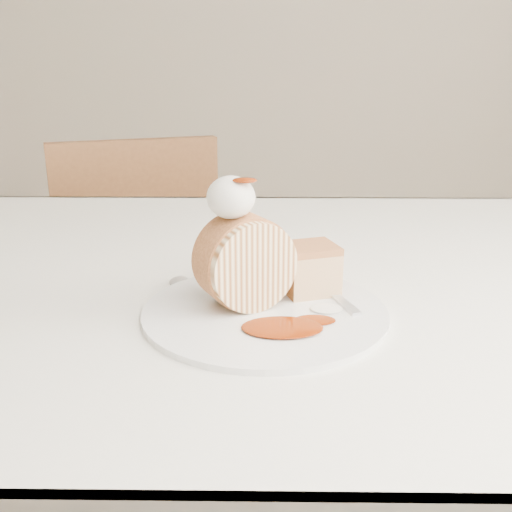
{
  "coord_description": "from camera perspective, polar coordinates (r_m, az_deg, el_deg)",
  "views": [
    {
      "loc": [
        -0.06,
        -0.54,
        1.01
      ],
      "look_at": [
        -0.07,
        0.05,
        0.82
      ],
      "focal_mm": 40.0,
      "sensor_mm": 36.0,
      "label": 1
    }
  ],
  "objects": [
    {
      "name": "caramel_pool",
      "position": [
        0.58,
        2.63,
        -7.13
      ],
      "size": [
        0.1,
        0.08,
        0.0
      ],
      "primitive_type": null,
      "rotation": [
        0.0,
        0.0,
        0.32
      ],
      "color": "#722004",
      "rests_on": "plate"
    },
    {
      "name": "table",
      "position": [
        0.82,
        4.88,
        -7.0
      ],
      "size": [
        1.4,
        0.9,
        0.75
      ],
      "color": "silver",
      "rests_on": "ground"
    },
    {
      "name": "roulade_slice",
      "position": [
        0.63,
        -1.05,
        -0.63
      ],
      "size": [
        0.11,
        0.1,
        0.1
      ],
      "primitive_type": "cylinder",
      "rotation": [
        1.57,
        0.0,
        0.51
      ],
      "color": "#FFE6B1",
      "rests_on": "plate"
    },
    {
      "name": "whipped_cream",
      "position": [
        0.61,
        -2.52,
        5.88
      ],
      "size": [
        0.05,
        0.05,
        0.05
      ],
      "primitive_type": "ellipsoid",
      "color": "white",
      "rests_on": "roulade_slice"
    },
    {
      "name": "fork",
      "position": [
        0.67,
        7.87,
        -3.89
      ],
      "size": [
        0.07,
        0.16,
        0.0
      ],
      "primitive_type": "cube",
      "rotation": [
        0.0,
        0.0,
        0.31
      ],
      "color": "silver",
      "rests_on": "plate"
    },
    {
      "name": "caramel_drizzle",
      "position": [
        0.59,
        -1.14,
        8.13
      ],
      "size": [
        0.03,
        0.02,
        0.01
      ],
      "primitive_type": "ellipsoid",
      "color": "#722004",
      "rests_on": "whipped_cream"
    },
    {
      "name": "plate",
      "position": [
        0.63,
        0.9,
        -5.58
      ],
      "size": [
        0.34,
        0.34,
        0.01
      ],
      "primitive_type": "cylinder",
      "rotation": [
        0.0,
        0.0,
        0.32
      ],
      "color": "white",
      "rests_on": "table"
    },
    {
      "name": "spoon",
      "position": [
        0.66,
        -8.25,
        -4.94
      ],
      "size": [
        0.03,
        0.14,
        0.0
      ],
      "primitive_type": "cube",
      "rotation": [
        0.0,
        0.0,
        0.06
      ],
      "color": "silver",
      "rests_on": "table"
    },
    {
      "name": "chair_far",
      "position": [
        1.58,
        -11.89,
        -1.53
      ],
      "size": [
        0.52,
        0.52,
        0.85
      ],
      "rotation": [
        0.0,
        0.0,
        3.52
      ],
      "color": "brown",
      "rests_on": "ground"
    },
    {
      "name": "cake_chunk",
      "position": [
        0.67,
        5.38,
        -1.57
      ],
      "size": [
        0.07,
        0.07,
        0.05
      ],
      "primitive_type": "cube",
      "rotation": [
        0.0,
        0.0,
        0.32
      ],
      "color": "#C17C49",
      "rests_on": "plate"
    }
  ]
}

